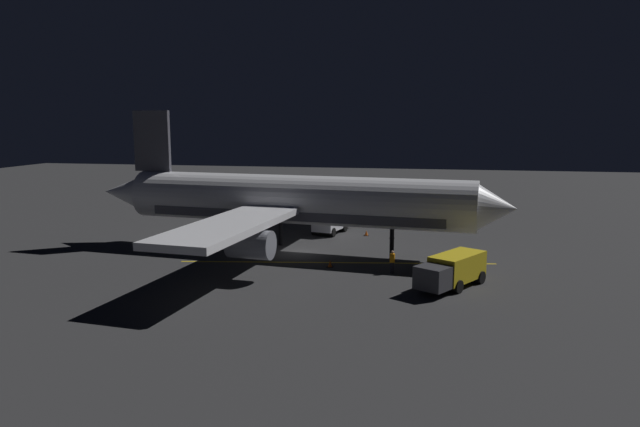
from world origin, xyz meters
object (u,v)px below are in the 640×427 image
Objects in this scene: baggage_truck at (452,271)px; traffic_cone_near_right at (392,235)px; airliner at (290,202)px; ground_crew_worker at (392,262)px; traffic_cone_near_left at (366,233)px; catering_truck at (332,221)px; traffic_cone_under_wing at (330,264)px.

traffic_cone_near_right is at bearing -162.06° from baggage_truck.
airliner reaches higher than ground_crew_worker.
baggage_truck is at bearing 24.89° from traffic_cone_near_left.
ground_crew_worker reaches higher than traffic_cone_near_left.
airliner reaches higher than traffic_cone_near_left.
traffic_cone_near_right is at bearing 74.23° from catering_truck.
airliner is at bearing -136.20° from traffic_cone_under_wing.
baggage_truck reaches higher than traffic_cone_near_left.
baggage_truck is 17.08m from traffic_cone_near_right.
baggage_truck is 11.65× the size of traffic_cone_under_wing.
baggage_truck reaches higher than traffic_cone_near_right.
airliner reaches higher than traffic_cone_under_wing.
airliner is at bearing -120.38° from ground_crew_worker.
ground_crew_worker is 5.02m from traffic_cone_under_wing.
ground_crew_worker is 13.30m from traffic_cone_near_right.
traffic_cone_near_right is (1.76, 6.23, -0.94)m from catering_truck.
airliner is 68.01× the size of traffic_cone_near_right.
traffic_cone_under_wing is (4.44, 4.25, -4.20)m from airliner.
traffic_cone_under_wing is (14.08, 2.29, -0.94)m from catering_truck.
baggage_truck is 21.34m from catering_truck.
traffic_cone_under_wing is at bearing -100.73° from ground_crew_worker.
catering_truck reaches higher than traffic_cone_near_right.
traffic_cone_near_left is (-8.61, 5.59, -4.20)m from airliner.
ground_crew_worker is at bearing 79.27° from traffic_cone_under_wing.
airliner is 12.13m from traffic_cone_near_right.
airliner reaches higher than traffic_cone_near_right.
traffic_cone_under_wing is at bearing -5.84° from traffic_cone_near_left.
baggage_truck is at bearing 32.56° from catering_truck.
baggage_truck is at bearing 67.00° from traffic_cone_under_wing.
baggage_truck is 5.24m from ground_crew_worker.
catering_truck is (-9.65, 1.97, -3.26)m from airliner.
catering_truck is 11.68× the size of traffic_cone_near_left.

